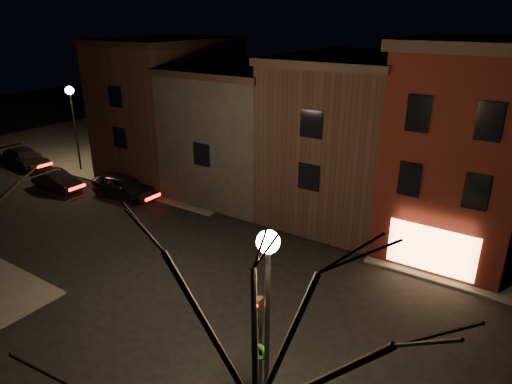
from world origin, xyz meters
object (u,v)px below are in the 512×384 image
Objects in this scene: street_lamp_near at (268,280)px; parked_car_b at (56,180)px; street_lamp_far at (72,106)px; parked_car_a at (124,186)px; traffic_signal at (259,336)px; bare_tree_right at (256,316)px; parked_car_c at (26,158)px.

parked_car_b is at bearing 159.39° from street_lamp_near.
street_lamp_far is 1.41× the size of parked_car_a.
traffic_signal is 24.11m from parked_car_b.
parked_car_a is 1.13× the size of parked_car_b.
bare_tree_right is at bearing -129.32° from parked_car_a.
traffic_signal is at bearing 122.41° from bare_tree_right.
parked_car_b is (-22.56, 8.22, -2.14)m from traffic_signal.
parked_car_a is (-17.99, 10.32, -4.39)m from street_lamp_near.
parked_car_b is (-5.18, -1.61, -0.11)m from parked_car_a.
parked_car_a is (-19.29, 12.82, -5.36)m from bare_tree_right.
street_lamp_near is 2.98m from bare_tree_right.
traffic_signal is (-0.60, 0.49, -2.37)m from street_lamp_near.
bare_tree_right reaches higher than parked_car_c.
street_lamp_near is 28.00m from street_lamp_far.
parked_car_c is (-29.07, 9.87, -2.08)m from traffic_signal.
street_lamp_near reaches higher than parked_car_b.
street_lamp_near is at bearing -39.37° from traffic_signal.
bare_tree_right reaches higher than street_lamp_near.
traffic_signal is 0.88× the size of parked_car_a.
street_lamp_near is at bearing -104.13° from parked_car_c.
traffic_signal is at bearing -25.45° from street_lamp_far.
bare_tree_right is (26.50, -14.70, 0.97)m from street_lamp_far.
bare_tree_right is at bearing -107.43° from parked_car_c.
parked_car_a is (7.21, -1.88, -4.39)m from street_lamp_far.
parked_car_b is (-23.16, 8.71, -4.51)m from street_lamp_near.
parked_car_c is at bearing -157.71° from street_lamp_far.
parked_car_a is at bearing -73.33° from parked_car_b.
street_lamp_near reaches higher than parked_car_a.
bare_tree_right is at bearing -29.02° from street_lamp_far.
parked_car_c is at bearing 161.24° from traffic_signal.
traffic_signal is 0.80× the size of parked_car_c.
street_lamp_near reaches higher than traffic_signal.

